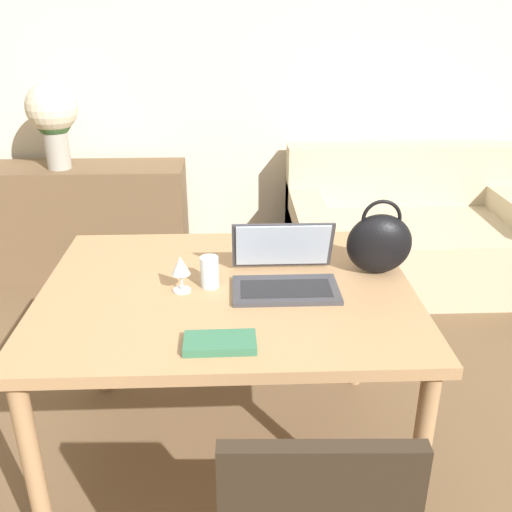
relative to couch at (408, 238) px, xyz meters
name	(u,v)px	position (x,y,z in m)	size (l,w,h in m)	color
wall_back	(245,60)	(-1.05, 0.52, 1.07)	(10.00, 0.06, 2.70)	beige
dining_table	(228,307)	(-1.17, -1.61, 0.41)	(1.32, 1.04, 0.77)	#A87F56
couch	(408,238)	(0.00, 0.00, 0.00)	(1.55, 0.93, 0.82)	#C1B293
sideboard	(83,220)	(-2.15, 0.20, 0.09)	(1.37, 0.40, 0.73)	brown
laptop	(284,268)	(-0.96, -1.58, 0.54)	(0.37, 0.31, 0.21)	#38383D
drinking_glass	(210,272)	(-1.23, -1.60, 0.54)	(0.07, 0.07, 0.11)	silver
wine_glass	(181,267)	(-1.33, -1.63, 0.58)	(0.07, 0.07, 0.13)	silver
handbag	(379,243)	(-0.61, -1.51, 0.61)	(0.24, 0.13, 0.29)	black
flower_vase	(53,115)	(-2.24, 0.15, 0.79)	(0.31, 0.31, 0.53)	#9E998E
book	(220,343)	(-1.19, -1.99, 0.50)	(0.22, 0.12, 0.02)	#336B4C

